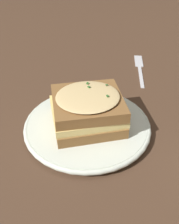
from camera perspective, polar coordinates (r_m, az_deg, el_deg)
The scene contains 4 objects.
ground_plane at distance 0.53m, azimuth 0.04°, elevation -3.02°, with size 2.40×2.40×0.00m, color #473021.
dinner_plate at distance 0.51m, azimuth 0.00°, elevation -3.13°, with size 0.25×0.25×0.02m.
sandwich at distance 0.49m, azimuth -0.07°, elevation 0.43°, with size 0.18×0.17×0.07m.
fork at distance 0.75m, azimuth 10.82°, elevation 9.77°, with size 0.07×0.18×0.00m.
Camera 1 is at (0.16, -0.37, 0.34)m, focal length 42.00 mm.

